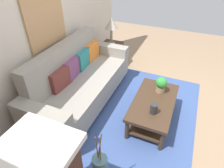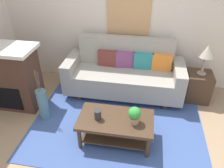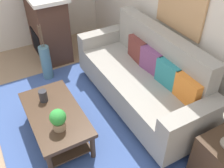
{
  "view_description": "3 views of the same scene",
  "coord_description": "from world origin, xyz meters",
  "views": [
    {
      "loc": [
        -2.22,
        -0.12,
        2.33
      ],
      "look_at": [
        0.11,
        0.89,
        0.48
      ],
      "focal_mm": 30.54,
      "sensor_mm": 36.0,
      "label": 1
    },
    {
      "loc": [
        0.36,
        -2.16,
        2.6
      ],
      "look_at": [
        -0.16,
        0.93,
        0.51
      ],
      "focal_mm": 34.81,
      "sensor_mm": 36.0,
      "label": 2
    },
    {
      "loc": [
        2.22,
        -0.29,
        2.55
      ],
      "look_at": [
        0.04,
        0.92,
        0.57
      ],
      "focal_mm": 40.98,
      "sensor_mm": 36.0,
      "label": 3
    }
  ],
  "objects": [
    {
      "name": "ground_plane",
      "position": [
        0.0,
        0.0,
        0.0
      ],
      "size": [
        8.95,
        8.95,
        0.0
      ],
      "primitive_type": "plane",
      "color": "#9E7F60"
    },
    {
      "name": "fireplace",
      "position": [
        -1.92,
        0.73,
        0.59
      ],
      "size": [
        1.02,
        0.58,
        1.16
      ],
      "color": "#472D23",
      "rests_on": "ground_plane"
    },
    {
      "name": "floor_vase_branch_a",
      "position": [
        -1.23,
        0.44,
        0.76
      ],
      "size": [
        0.05,
        0.04,
        0.36
      ],
      "primitive_type": "cylinder",
      "rotation": [
        0.09,
        0.1,
        0.0
      ],
      "color": "brown",
      "rests_on": "floor_vase"
    },
    {
      "name": "throw_pillow_teal",
      "position": [
        0.33,
        1.56,
        0.68
      ],
      "size": [
        0.37,
        0.14,
        0.32
      ],
      "primitive_type": "cube",
      "rotation": [
        0.0,
        0.0,
        0.07
      ],
      "color": "teal",
      "rests_on": "couch"
    },
    {
      "name": "potted_plant_tabletop",
      "position": [
        0.29,
        0.13,
        0.57
      ],
      "size": [
        0.18,
        0.18,
        0.26
      ],
      "color": "tan",
      "rests_on": "coffee_table"
    },
    {
      "name": "framed_painting",
      "position": [
        -0.01,
        1.9,
        1.43
      ],
      "size": [
        0.81,
        0.03,
        0.76
      ],
      "primitive_type": "cube",
      "color": "tan"
    },
    {
      "name": "couch",
      "position": [
        -0.01,
        1.43,
        0.43
      ],
      "size": [
        2.22,
        0.84,
        1.08
      ],
      "color": "gray",
      "rests_on": "ground_plane"
    },
    {
      "name": "throw_pillow_orange",
      "position": [
        0.68,
        1.56,
        0.68
      ],
      "size": [
        0.36,
        0.13,
        0.32
      ],
      "primitive_type": "cube",
      "rotation": [
        0.0,
        0.0,
        -0.03
      ],
      "color": "orange",
      "rests_on": "couch"
    },
    {
      "name": "floor_vase_branch_b",
      "position": [
        -1.26,
        0.46,
        0.76
      ],
      "size": [
        0.04,
        0.01,
        0.36
      ],
      "primitive_type": "cylinder",
      "rotation": [
        -0.0,
        -0.08,
        0.0
      ],
      "color": "brown",
      "rests_on": "floor_vase"
    },
    {
      "name": "throw_pillow_plum",
      "position": [
        -0.01,
        1.56,
        0.68
      ],
      "size": [
        0.37,
        0.16,
        0.32
      ],
      "primitive_type": "cube",
      "rotation": [
        0.0,
        0.0,
        0.12
      ],
      "color": "#7A4270",
      "rests_on": "couch"
    },
    {
      "name": "tabletop_vase",
      "position": [
        -0.23,
        0.11,
        0.51
      ],
      "size": [
        0.1,
        0.1,
        0.15
      ],
      "primitive_type": "cylinder",
      "color": "#2D2D33",
      "rests_on": "coffee_table"
    },
    {
      "name": "floor_vase_branch_c",
      "position": [
        -1.26,
        0.42,
        0.76
      ],
      "size": [
        0.01,
        0.02,
        0.36
      ],
      "primitive_type": "cylinder",
      "rotation": [
        0.03,
        -0.01,
        0.0
      ],
      "color": "brown",
      "rests_on": "floor_vase"
    },
    {
      "name": "coffee_table",
      "position": [
        0.03,
        0.16,
        0.31
      ],
      "size": [
        1.1,
        0.6,
        0.43
      ],
      "color": "#422D1E",
      "rests_on": "ground_plane"
    },
    {
      "name": "throw_pillow_maroon",
      "position": [
        -0.36,
        1.56,
        0.68
      ],
      "size": [
        0.37,
        0.15,
        0.32
      ],
      "primitive_type": "cube",
      "rotation": [
        0.0,
        0.0,
        -0.08
      ],
      "color": "brown",
      "rests_on": "couch"
    },
    {
      "name": "area_rug",
      "position": [
        0.0,
        0.5,
        0.01
      ],
      "size": [
        2.82,
        2.05,
        0.01
      ],
      "primitive_type": "cube",
      "color": "#3D5693",
      "rests_on": "ground_plane"
    },
    {
      "name": "wall_back",
      "position": [
        0.0,
        1.97,
        1.35
      ],
      "size": [
        4.95,
        0.1,
        2.7
      ],
      "primitive_type": "cube",
      "color": "beige",
      "rests_on": "ground_plane"
    },
    {
      "name": "side_table",
      "position": [
        1.4,
        1.46,
        0.28
      ],
      "size": [
        0.44,
        0.44,
        0.56
      ],
      "primitive_type": "cube",
      "color": "#422D1E",
      "rests_on": "ground_plane"
    },
    {
      "name": "floor_vase",
      "position": [
        -1.25,
        0.44,
        0.29
      ],
      "size": [
        0.16,
        0.16,
        0.58
      ],
      "primitive_type": "cylinder",
      "color": "slate",
      "rests_on": "ground_plane"
    }
  ]
}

